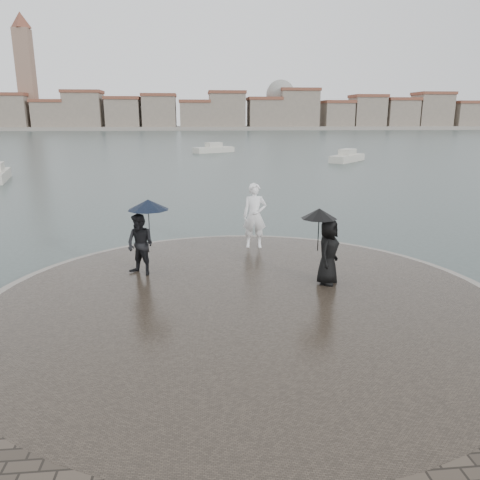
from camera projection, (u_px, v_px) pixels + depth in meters
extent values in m
plane|color=#2B3835|center=(269.00, 398.00, 7.76)|extent=(400.00, 400.00, 0.00)
cylinder|color=gray|center=(245.00, 306.00, 11.08)|extent=(12.50, 12.50, 0.32)
cylinder|color=#2D261E|center=(245.00, 306.00, 11.08)|extent=(11.90, 11.90, 0.36)
imported|color=white|center=(255.00, 216.00, 15.14)|extent=(0.82, 0.59, 2.10)
imported|color=black|center=(140.00, 245.00, 12.53)|extent=(1.02, 0.97, 1.67)
cylinder|color=black|center=(149.00, 225.00, 12.52)|extent=(0.02, 0.02, 0.90)
cone|color=black|center=(148.00, 205.00, 12.38)|extent=(1.10, 1.10, 0.28)
imported|color=black|center=(328.00, 252.00, 11.83)|extent=(0.90, 0.98, 1.68)
cylinder|color=black|center=(318.00, 234.00, 11.79)|extent=(0.02, 0.02, 0.90)
cone|color=black|center=(319.00, 213.00, 11.65)|extent=(0.91, 0.91, 0.26)
cube|color=gray|center=(195.00, 128.00, 164.40)|extent=(260.00, 20.00, 1.20)
cube|color=gray|center=(13.00, 114.00, 154.48)|extent=(11.00, 10.00, 11.00)
cube|color=brown|center=(11.00, 95.00, 152.94)|extent=(11.60, 10.60, 1.00)
cube|color=gray|center=(51.00, 117.00, 155.89)|extent=(10.00, 10.00, 9.00)
cube|color=brown|center=(49.00, 101.00, 154.61)|extent=(10.60, 10.60, 1.00)
cube|color=gray|center=(84.00, 112.00, 156.57)|extent=(12.00, 10.00, 12.00)
cube|color=brown|center=(82.00, 92.00, 154.90)|extent=(12.60, 10.60, 1.00)
cube|color=gray|center=(124.00, 115.00, 158.08)|extent=(11.00, 10.00, 10.00)
cube|color=brown|center=(123.00, 98.00, 156.67)|extent=(11.60, 10.60, 1.00)
cube|color=gray|center=(160.00, 114.00, 159.10)|extent=(11.00, 10.00, 11.00)
cube|color=brown|center=(159.00, 95.00, 157.57)|extent=(11.60, 10.60, 1.00)
cube|color=gray|center=(195.00, 117.00, 160.52)|extent=(10.00, 10.00, 9.00)
cube|color=brown|center=(195.00, 102.00, 159.24)|extent=(10.60, 10.60, 1.00)
cube|color=gray|center=(227.00, 112.00, 161.19)|extent=(12.00, 10.00, 12.00)
cube|color=brown|center=(227.00, 92.00, 159.53)|extent=(12.60, 10.60, 1.00)
cube|color=gray|center=(264.00, 115.00, 162.70)|extent=(11.00, 10.00, 10.00)
cube|color=brown|center=(264.00, 99.00, 161.30)|extent=(11.60, 10.60, 1.00)
cube|color=gray|center=(298.00, 111.00, 163.48)|extent=(13.00, 10.00, 13.00)
cube|color=brown|center=(299.00, 90.00, 161.69)|extent=(13.60, 10.60, 1.00)
cube|color=gray|center=(337.00, 117.00, 165.34)|extent=(10.00, 10.00, 9.00)
cube|color=brown|center=(337.00, 102.00, 164.06)|extent=(10.60, 10.60, 1.00)
cube|color=gray|center=(367.00, 114.00, 166.14)|extent=(11.00, 10.00, 11.00)
cube|color=brown|center=(368.00, 96.00, 164.61)|extent=(11.60, 10.60, 1.00)
cube|color=gray|center=(399.00, 115.00, 167.43)|extent=(11.00, 10.00, 10.00)
cube|color=brown|center=(401.00, 99.00, 166.02)|extent=(11.60, 10.60, 1.00)
cube|color=gray|center=(432.00, 112.00, 168.33)|extent=(12.00, 10.00, 12.00)
cube|color=brown|center=(433.00, 93.00, 166.67)|extent=(12.60, 10.60, 1.00)
cube|color=gray|center=(465.00, 117.00, 169.97)|extent=(10.00, 10.00, 9.00)
cube|color=brown|center=(467.00, 102.00, 168.69)|extent=(10.60, 10.60, 1.00)
cube|color=#846654|center=(27.00, 81.00, 154.20)|extent=(5.00, 5.00, 32.00)
cone|color=brown|center=(20.00, 20.00, 149.47)|extent=(6.80, 6.80, 5.00)
sphere|color=gray|center=(280.00, 95.00, 163.42)|extent=(10.00, 10.00, 10.00)
cube|color=beige|center=(347.00, 159.00, 48.32)|extent=(4.84, 5.18, 0.90)
cube|color=beige|center=(347.00, 153.00, 48.17)|extent=(2.22, 2.29, 0.90)
cube|color=beige|center=(214.00, 151.00, 60.54)|extent=(5.54, 4.21, 0.90)
cube|color=beige|center=(214.00, 146.00, 60.39)|extent=(2.33, 2.06, 0.90)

